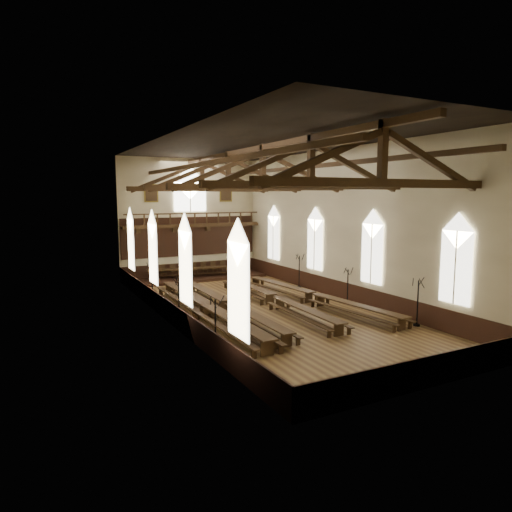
{
  "coord_description": "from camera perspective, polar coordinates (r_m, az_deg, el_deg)",
  "views": [
    {
      "loc": [
        -13.0,
        -24.02,
        6.9
      ],
      "look_at": [
        0.33,
        1.5,
        3.08
      ],
      "focal_mm": 32.0,
      "sensor_mm": 36.0,
      "label": 1
    }
  ],
  "objects": [
    {
      "name": "candelabrum_left_mid",
      "position": [
        25.18,
        -9.58,
        -6.64
      ],
      "size": [
        0.77,
        0.74,
        2.55
      ],
      "color": "black",
      "rests_on": "ground"
    },
    {
      "name": "candelabrum_right_far",
      "position": [
        34.55,
        5.41,
        -2.68
      ],
      "size": [
        0.78,
        0.72,
        2.58
      ],
      "color": "black",
      "rests_on": "ground"
    },
    {
      "name": "room_walls",
      "position": [
        27.32,
        0.85,
        6.63
      ],
      "size": [
        26.0,
        26.0,
        26.0
      ],
      "color": "beige",
      "rests_on": "ground"
    },
    {
      "name": "roof_trusses",
      "position": [
        27.34,
        0.86,
        10.31
      ],
      "size": [
        11.7,
        25.7,
        2.8
      ],
      "color": "#3E2913",
      "rests_on": "room_walls"
    },
    {
      "name": "candelabrum_left_near",
      "position": [
        20.54,
        -5.08,
        -9.83
      ],
      "size": [
        0.72,
        0.78,
        2.55
      ],
      "color": "black",
      "rests_on": "ground"
    },
    {
      "name": "side_windows",
      "position": [
        27.5,
        0.84,
        0.95
      ],
      "size": [
        11.85,
        19.8,
        4.5
      ],
      "color": "white",
      "rests_on": "room_walls"
    },
    {
      "name": "ground",
      "position": [
        28.17,
        0.83,
        -6.63
      ],
      "size": [
        26.0,
        26.0,
        0.0
      ],
      "primitive_type": "plane",
      "color": "brown",
      "rests_on": "ground"
    },
    {
      "name": "candelabrum_right_mid",
      "position": [
        30.02,
        11.36,
        -4.49
      ],
      "size": [
        0.7,
        0.68,
        2.34
      ],
      "color": "black",
      "rests_on": "ground"
    },
    {
      "name": "high_table",
      "position": [
        38.21,
        -7.34,
        -1.61
      ],
      "size": [
        8.32,
        2.03,
        0.78
      ],
      "color": "#3E2913",
      "rests_on": "dais"
    },
    {
      "name": "candelabrum_left_far",
      "position": [
        30.35,
        -12.83,
        -4.22
      ],
      "size": [
        0.76,
        0.8,
        2.65
      ],
      "color": "black",
      "rests_on": "ground"
    },
    {
      "name": "refectory_row_b",
      "position": [
        27.04,
        -3.54,
        -6.09
      ],
      "size": [
        1.54,
        14.18,
        0.73
      ],
      "color": "#3E2913",
      "rests_on": "ground"
    },
    {
      "name": "refectory_row_c",
      "position": [
        28.66,
        2.39,
        -5.31
      ],
      "size": [
        1.68,
        14.15,
        0.72
      ],
      "color": "#3E2913",
      "rests_on": "ground"
    },
    {
      "name": "high_chairs",
      "position": [
        38.97,
        -7.75,
        -1.53
      ],
      "size": [
        5.91,
        0.52,
        1.1
      ],
      "color": "#3E2913",
      "rests_on": "dais"
    },
    {
      "name": "refectory_row_a",
      "position": [
        26.25,
        -6.15,
        -6.4
      ],
      "size": [
        1.65,
        14.95,
        0.81
      ],
      "color": "#3E2913",
      "rests_on": "ground"
    },
    {
      "name": "wainscot_band",
      "position": [
        28.03,
        0.83,
        -5.44
      ],
      "size": [
        12.0,
        26.0,
        1.2
      ],
      "color": "black",
      "rests_on": "ground"
    },
    {
      "name": "minstrels_gallery",
      "position": [
        39.03,
        -8.05,
        3.08
      ],
      "size": [
        11.8,
        1.24,
        3.7
      ],
      "color": "#3E2913",
      "rests_on": "room_walls"
    },
    {
      "name": "refectory_row_d",
      "position": [
        29.47,
        7.3,
        -4.97
      ],
      "size": [
        2.2,
        14.46,
        0.74
      ],
      "color": "#3E2913",
      "rests_on": "ground"
    },
    {
      "name": "portraits",
      "position": [
        39.14,
        -8.25,
        7.77
      ],
      "size": [
        7.75,
        0.09,
        1.45
      ],
      "color": "brown",
      "rests_on": "room_walls"
    },
    {
      "name": "candelabrum_right_near",
      "position": [
        25.88,
        19.51,
        -6.54
      ],
      "size": [
        0.77,
        0.78,
        2.61
      ],
      "color": "black",
      "rests_on": "ground"
    },
    {
      "name": "dais",
      "position": [
        38.34,
        -7.32,
        -2.73
      ],
      "size": [
        11.4,
        2.99,
        0.2
      ],
      "primitive_type": "cube",
      "color": "black",
      "rests_on": "ground"
    },
    {
      "name": "end_window",
      "position": [
        39.14,
        -8.25,
        7.95
      ],
      "size": [
        2.8,
        0.12,
        3.8
      ],
      "color": "white",
      "rests_on": "room_walls"
    }
  ]
}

